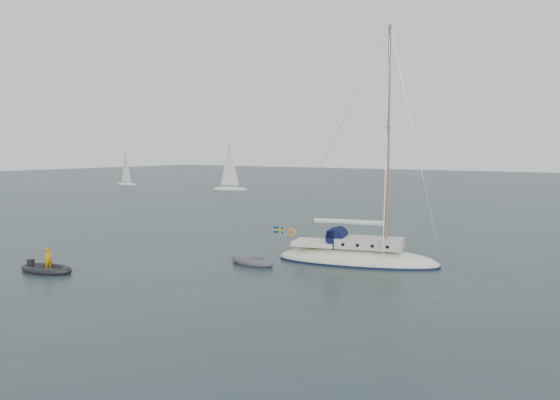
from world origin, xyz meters
The scene contains 6 objects.
ground centered at (0.00, 0.00, 0.00)m, with size 300.00×300.00×0.00m, color black.
sailboat centered at (2.83, 2.97, 1.11)m, with size 10.34×3.09×14.72m.
dinghy centered at (-2.29, -0.82, 0.20)m, with size 3.12×1.41×0.45m.
rib centered at (-10.74, -8.98, 0.22)m, with size 3.39×1.54×1.40m.
distant_yacht_a centered at (-66.46, 44.71, 3.13)m, with size 5.52×2.94×7.32m.
distant_yacht_c centered at (-41.24, 45.39, 3.63)m, with size 6.40×3.42×8.48m.
Camera 1 is at (17.04, -26.90, 6.95)m, focal length 35.00 mm.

